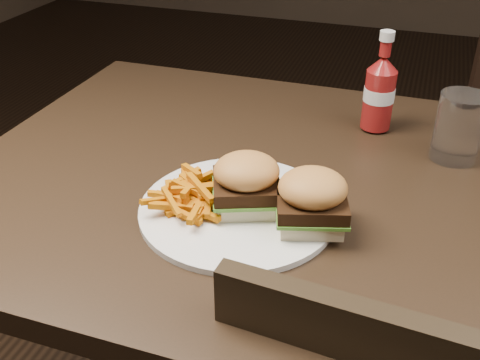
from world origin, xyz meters
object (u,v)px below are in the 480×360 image
(plate, at_px, (238,209))
(tumbler, at_px, (458,129))
(dining_table, at_px, (323,194))
(ketchup_bottle, at_px, (378,100))

(plate, bearing_deg, tumbler, 42.62)
(plate, bearing_deg, dining_table, 48.64)
(dining_table, xyz_separation_m, tumbler, (0.19, 0.15, 0.08))
(plate, xyz_separation_m, tumbler, (0.30, 0.27, 0.05))
(dining_table, relative_size, plate, 4.12)
(plate, height_order, tumbler, tumbler)
(dining_table, height_order, ketchup_bottle, ketchup_bottle)
(dining_table, bearing_deg, plate, -131.36)
(dining_table, relative_size, tumbler, 9.78)
(plate, xyz_separation_m, ketchup_bottle, (0.16, 0.34, 0.06))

